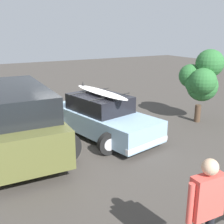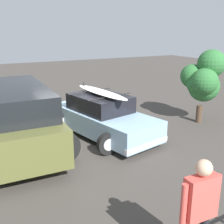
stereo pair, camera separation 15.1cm
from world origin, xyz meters
name	(u,v)px [view 2 (the right image)]	position (x,y,z in m)	size (l,w,h in m)	color
ground_plane	(81,135)	(0.00, 0.00, -0.01)	(44.00, 44.00, 0.02)	#423D38
sedan_car	(103,117)	(-0.60, 0.36, 0.63)	(2.72, 4.22, 1.60)	#8CADC6
suv_car	(14,118)	(2.10, 0.26, 0.97)	(2.91, 4.89, 1.85)	brown
person_bystander	(200,205)	(0.57, 5.77, 1.03)	(0.66, 0.23, 1.71)	black
bush_near_left	(203,79)	(-4.53, 0.73, 1.60)	(1.44, 1.53, 2.66)	#4C3828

